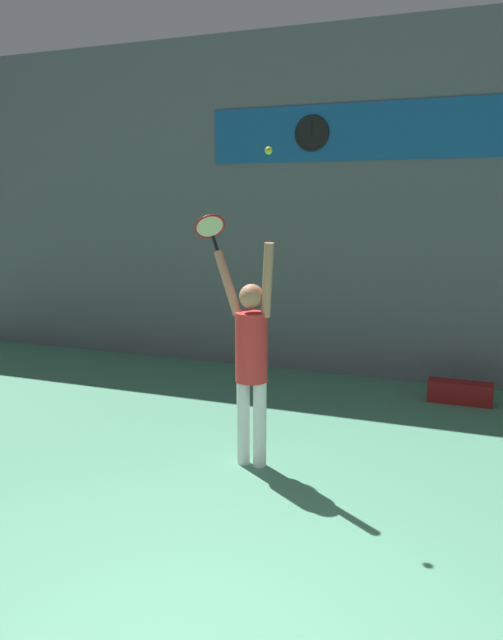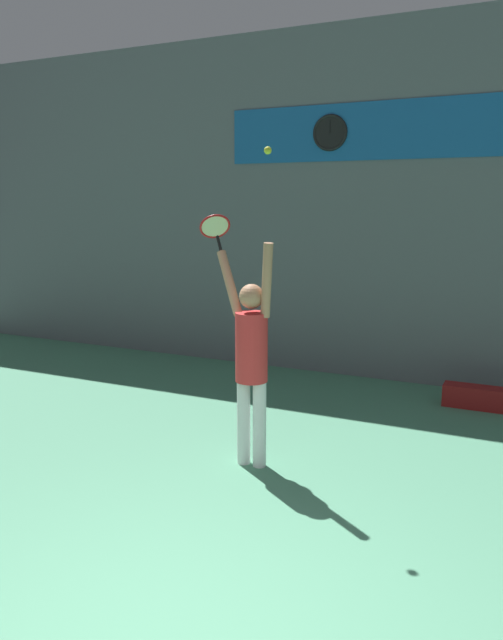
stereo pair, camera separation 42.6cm
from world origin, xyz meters
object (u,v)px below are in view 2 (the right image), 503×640
Objects in this scene: scoreboard_clock at (330,133)px; tennis_ball at (268,150)px; tennis_racket at (215,228)px; tennis_player at (251,354)px; equipment_bag at (476,397)px.

scoreboard_clock reaches higher than tennis_ball.
tennis_racket is 6.28× the size of tennis_ball.
tennis_racket is at bearing 147.99° from tennis_ball.
tennis_ball is at bearing -80.16° from scoreboard_clock.
tennis_player is at bearing 165.49° from tennis_ball.
tennis_ball is 4.34m from equipment_bag.
scoreboard_clock is 0.23× the size of tennis_player.
scoreboard_clock is 7.45× the size of tennis_ball.
tennis_racket is at bearing -136.61° from equipment_bag.
equipment_bag is (1.82, 2.77, -0.98)m from tennis_player.
tennis_player is at bearing -36.26° from tennis_racket.
equipment_bag is at bearing -18.32° from scoreboard_clock.
tennis_racket is 1.19m from tennis_ball.
equipment_bag is (2.25, -0.75, -3.38)m from scoreboard_clock.
scoreboard_clock reaches higher than tennis_player.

